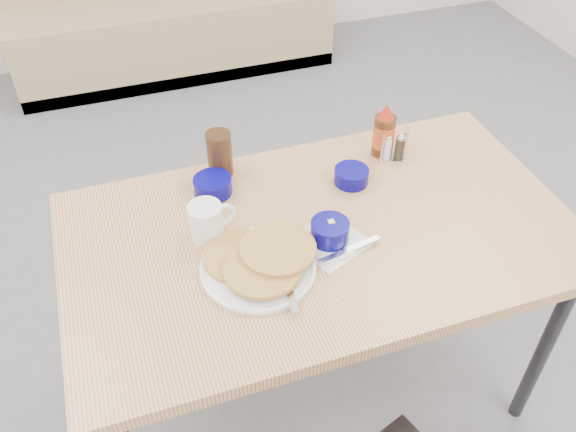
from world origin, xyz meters
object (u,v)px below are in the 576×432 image
object	(u,v)px
butter_bowl	(351,176)
condiment_caddy	(393,148)
booth_bench	(170,11)
grits_setting	(330,234)
syrup_bottle	(384,133)
amber_tumbler	(220,154)
creamer_bowl	(213,186)
pancake_plate	(259,263)
coffee_mug	(207,220)
dining_table	(321,247)

from	to	relation	value
butter_bowl	condiment_caddy	size ratio (longest dim) A/B	1.01
booth_bench	butter_bowl	size ratio (longest dim) A/B	18.45
booth_bench	grits_setting	world-z (taller)	booth_bench
syrup_bottle	amber_tumbler	bearing A→B (deg)	172.63
creamer_bowl	amber_tumbler	bearing A→B (deg)	61.88
booth_bench	condiment_caddy	distance (m)	2.36
pancake_plate	coffee_mug	bearing A→B (deg)	119.61
butter_bowl	amber_tumbler	world-z (taller)	amber_tumbler
booth_bench	amber_tumbler	size ratio (longest dim) A/B	13.40
coffee_mug	amber_tumbler	size ratio (longest dim) A/B	0.95
dining_table	coffee_mug	bearing A→B (deg)	164.42
coffee_mug	condiment_caddy	distance (m)	0.65
pancake_plate	condiment_caddy	distance (m)	0.62
creamer_bowl	condiment_caddy	distance (m)	0.57
dining_table	grits_setting	xyz separation A→B (m)	(0.00, -0.05, 0.09)
booth_bench	coffee_mug	bearing A→B (deg)	-96.90
creamer_bowl	butter_bowl	size ratio (longest dim) A/B	1.09
grits_setting	coffee_mug	bearing A→B (deg)	156.06
grits_setting	condiment_caddy	size ratio (longest dim) A/B	2.33
pancake_plate	amber_tumbler	size ratio (longest dim) A/B	2.29
coffee_mug	amber_tumbler	xyz separation A→B (m)	(0.10, 0.26, 0.02)
dining_table	condiment_caddy	distance (m)	0.42
booth_bench	pancake_plate	size ratio (longest dim) A/B	5.85
coffee_mug	grits_setting	bearing A→B (deg)	-23.94
pancake_plate	creamer_bowl	size ratio (longest dim) A/B	2.90
butter_bowl	grits_setting	bearing A→B (deg)	-125.48
syrup_bottle	booth_bench	bearing A→B (deg)	97.80
dining_table	grits_setting	size ratio (longest dim) A/B	5.85
condiment_caddy	dining_table	bearing A→B (deg)	-122.97
coffee_mug	condiment_caddy	world-z (taller)	same
dining_table	butter_bowl	size ratio (longest dim) A/B	13.59
syrup_bottle	grits_setting	bearing A→B (deg)	-133.43
booth_bench	amber_tumbler	bearing A→B (deg)	-95.14
booth_bench	creamer_bowl	world-z (taller)	booth_bench
grits_setting	syrup_bottle	distance (m)	0.45
coffee_mug	amber_tumbler	world-z (taller)	amber_tumbler
coffee_mug	syrup_bottle	world-z (taller)	syrup_bottle
coffee_mug	grits_setting	distance (m)	0.33
coffee_mug	amber_tumbler	distance (m)	0.28
booth_bench	pancake_plate	bearing A→B (deg)	-94.44
creamer_bowl	butter_bowl	xyz separation A→B (m)	(0.40, -0.09, -0.00)
booth_bench	creamer_bowl	size ratio (longest dim) A/B	16.97
butter_bowl	syrup_bottle	bearing A→B (deg)	34.77
grits_setting	butter_bowl	world-z (taller)	grits_setting
dining_table	amber_tumbler	size ratio (longest dim) A/B	9.87
booth_bench	coffee_mug	xyz separation A→B (m)	(-0.30, -2.45, 0.46)
booth_bench	syrup_bottle	world-z (taller)	booth_bench
pancake_plate	grits_setting	xyz separation A→B (m)	(0.21, 0.03, 0.01)
grits_setting	amber_tumbler	xyz separation A→B (m)	(-0.20, 0.39, 0.04)
butter_bowl	pancake_plate	bearing A→B (deg)	-145.17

